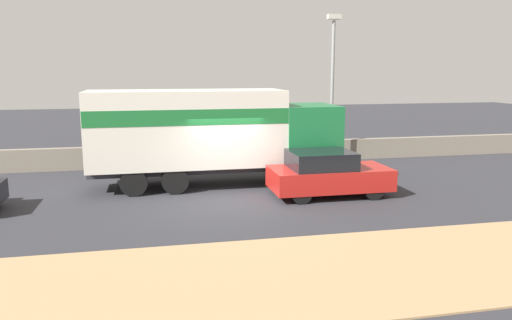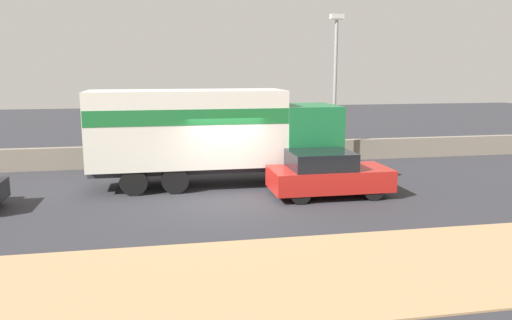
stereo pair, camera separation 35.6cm
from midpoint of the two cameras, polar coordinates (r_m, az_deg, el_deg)
ground_plane at (r=15.89m, az=-2.23°, el=-4.59°), size 80.00×80.00×0.00m
dirt_shoulder_foreground at (r=10.26m, az=3.04°, el=-13.08°), size 60.00×4.29×0.04m
stone_wall_backdrop at (r=21.76m, az=-4.69°, el=0.70°), size 60.00×0.35×0.92m
street_lamp at (r=21.81m, az=9.51°, el=9.22°), size 0.56×0.28×6.35m
box_truck at (r=17.60m, az=-4.59°, el=3.40°), size 8.70×2.40×3.38m
car_hatchback at (r=16.39m, az=8.73°, el=-1.58°), size 3.86×1.85×1.49m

